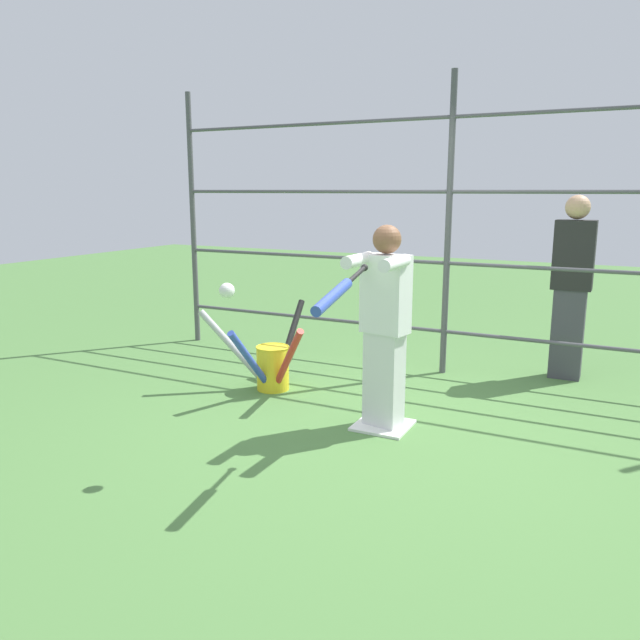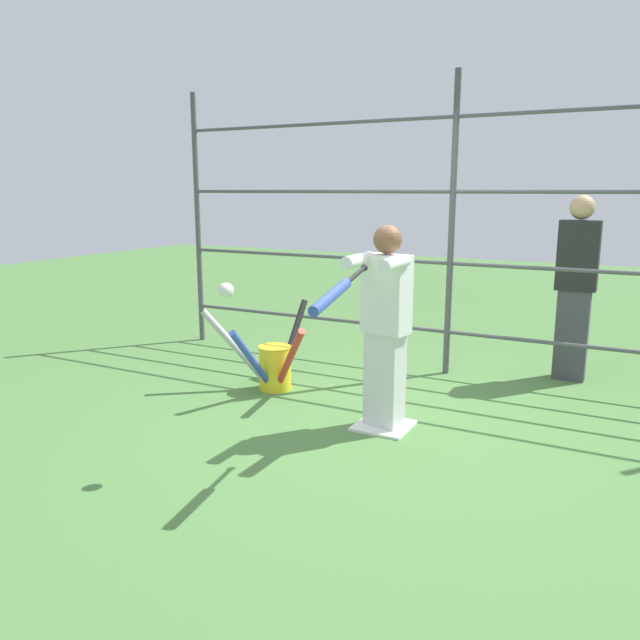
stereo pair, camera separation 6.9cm
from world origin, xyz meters
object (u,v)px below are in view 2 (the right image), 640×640
bat_bucket (273,363)px  bystander_behind_fence (576,286)px  batter (385,321)px  softball_in_flight (226,290)px  baseball_bat_swinging (335,293)px

bat_bucket → bystander_behind_fence: size_ratio=0.69×
batter → bat_bucket: (1.21, -0.39, -0.57)m
bystander_behind_fence → batter: bearing=61.3°
batter → softball_in_flight: (0.63, 1.05, 0.33)m
baseball_bat_swinging → softball_in_flight: 0.69m
bat_bucket → baseball_bat_swinging: bearing=134.2°
batter → baseball_bat_swinging: bearing=92.5°
bat_bucket → softball_in_flight: bearing=111.8°
batter → bystander_behind_fence: (-1.08, -1.97, 0.07)m
batter → bystander_behind_fence: 2.25m
softball_in_flight → baseball_bat_swinging: bearing=-167.1°
baseball_bat_swinging → bystander_behind_fence: 3.06m
bat_bucket → bystander_behind_fence: bystander_behind_fence is taller
baseball_bat_swinging → batter: bearing=-87.5°
softball_in_flight → bystander_behind_fence: (-1.71, -3.02, -0.25)m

